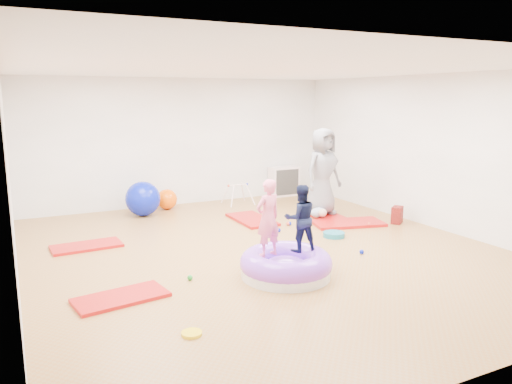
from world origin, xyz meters
name	(u,v)px	position (x,y,z in m)	size (l,w,h in m)	color
room	(265,163)	(0.00, 0.00, 1.40)	(7.01, 8.01, 2.81)	#9A6630
gym_mat_front_left	(121,298)	(-2.42, -0.91, 0.02)	(1.09, 0.54, 0.05)	#A8020F
gym_mat_mid_left	(87,246)	(-2.48, 1.46, 0.02)	(1.08, 0.54, 0.05)	#A8020F
gym_mat_center_back	(252,219)	(0.69, 1.86, 0.03)	(1.23, 0.62, 0.05)	#A8020F
gym_mat_right	(348,223)	(2.20, 0.77, 0.03)	(1.32, 0.66, 0.05)	#A8020F
gym_mat_rear_right	(323,215)	(2.17, 1.57, 0.02)	(1.12, 0.56, 0.05)	#A8020F
inflatable_cushion	(286,266)	(-0.26, -1.12, 0.15)	(1.25, 1.25, 0.39)	silver
child_pink	(268,214)	(-0.50, -1.05, 0.88)	(0.38, 0.25, 1.03)	pink
child_navy	(300,215)	(-0.01, -1.08, 0.82)	(0.45, 0.35, 0.92)	black
adult_caregiver	(323,172)	(2.13, 1.57, 0.92)	(0.85, 0.55, 1.74)	slate
infant	(319,212)	(1.91, 1.34, 0.15)	(0.34, 0.34, 0.20)	#97A9C7
ball_pit_balls	(296,241)	(0.67, 0.17, 0.04)	(4.00, 2.44, 0.07)	#0817B8
exercise_ball_blue	(143,199)	(-1.11, 3.23, 0.35)	(0.71, 0.71, 0.71)	#0817B8
exercise_ball_orange	(167,199)	(-0.50, 3.60, 0.22)	(0.44, 0.44, 0.44)	#FF5C03
infant_play_gym	(238,191)	(1.05, 3.32, 0.31)	(0.61, 0.58, 0.47)	white
cube_shelf	(284,181)	(2.51, 3.79, 0.36)	(0.72, 0.35, 0.72)	white
balance_disc	(334,235)	(1.46, 0.19, 0.04)	(0.37, 0.37, 0.08)	#18708A
backpack	(397,215)	(3.10, 0.44, 0.16)	(0.28, 0.17, 0.33)	red
yellow_toy	(192,333)	(-1.96, -2.16, 0.02)	(0.21, 0.21, 0.03)	yellow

